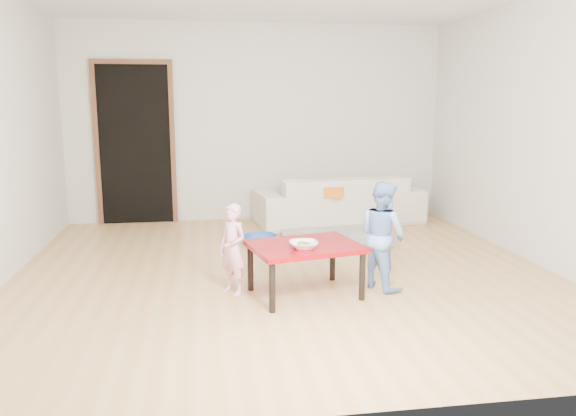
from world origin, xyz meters
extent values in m
cube|color=tan|center=(0.00, 0.00, 0.00)|extent=(5.00, 5.00, 0.01)
cube|color=silver|center=(0.00, 2.50, 1.30)|extent=(5.00, 0.02, 2.60)
cube|color=silver|center=(2.50, 0.00, 1.30)|extent=(0.02, 5.00, 2.60)
imported|color=silver|center=(1.02, 2.05, 0.32)|extent=(2.25, 1.09, 0.63)
cube|color=orange|center=(0.78, 1.79, 0.48)|extent=(0.61, 0.57, 0.13)
imported|color=white|center=(0.03, -0.80, 0.46)|extent=(0.23, 0.23, 0.06)
imported|color=pink|center=(-0.52, -0.53, 0.38)|extent=(0.32, 0.33, 0.76)
imported|color=#5D93D9|center=(0.76, -0.58, 0.46)|extent=(0.51, 0.56, 0.93)
imported|color=#2E5DB0|center=(-0.13, 1.00, 0.06)|extent=(0.39, 0.39, 0.12)
camera|label=1|loc=(-0.74, -5.06, 1.58)|focal=35.00mm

